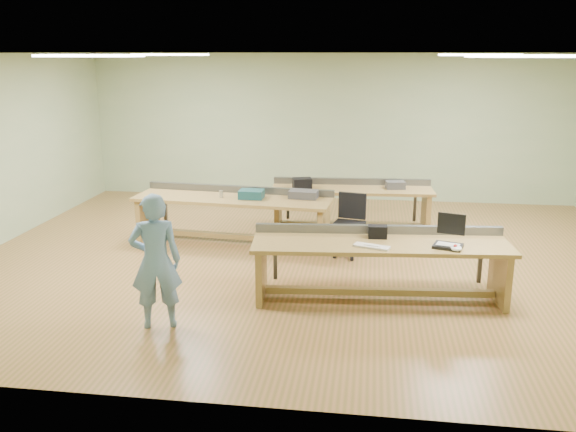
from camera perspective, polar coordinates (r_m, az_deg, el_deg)
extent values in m
plane|color=#986339|center=(9.20, 1.89, -4.03)|extent=(10.00, 10.00, 0.00)
plane|color=silver|center=(8.69, 2.07, 15.00)|extent=(10.00, 10.00, 0.00)
cube|color=#A0B085|center=(12.76, 3.87, 8.26)|extent=(10.00, 0.04, 3.00)
cube|color=#A0B085|center=(4.96, -2.84, -2.67)|extent=(10.00, 0.04, 3.00)
cube|color=white|center=(7.91, -18.07, 14.07)|extent=(1.20, 0.50, 0.03)
cube|color=white|center=(10.70, -10.96, 14.61)|extent=(1.20, 0.50, 0.03)
cube|color=white|center=(7.32, 21.22, 13.78)|extent=(1.20, 0.50, 0.03)
cube|color=white|center=(10.27, 17.45, 14.19)|extent=(1.20, 0.50, 0.03)
cube|color=#A68346|center=(7.59, 8.67, -2.62)|extent=(3.22, 1.12, 0.05)
cube|color=#A68346|center=(7.70, -2.51, -5.14)|extent=(0.14, 0.75, 0.70)
cube|color=#A68346|center=(8.00, 19.22, -5.23)|extent=(0.14, 0.75, 0.70)
cube|color=#A68346|center=(7.80, 8.49, -7.00)|extent=(2.86, 0.35, 0.08)
cube|color=#53565B|center=(7.93, 8.43, -1.23)|extent=(3.16, 0.36, 0.11)
cube|color=#A68346|center=(9.84, -5.21, 1.59)|extent=(3.25, 1.12, 0.05)
cube|color=#A68346|center=(10.48, -12.97, -0.02)|extent=(0.14, 0.75, 0.70)
cube|color=#A68346|center=(9.59, 3.38, -1.05)|extent=(0.14, 0.75, 0.70)
cube|color=#A68346|center=(10.00, -5.13, -1.90)|extent=(2.89, 0.34, 0.08)
cube|color=#53565B|center=(10.18, -4.56, 2.52)|extent=(3.19, 0.35, 0.11)
cube|color=#A68346|center=(10.52, 6.00, 2.46)|extent=(2.79, 0.90, 0.05)
cube|color=#A68346|center=(10.65, -0.94, 0.61)|extent=(0.12, 0.64, 0.70)
cube|color=#A68346|center=(10.72, 12.78, 0.34)|extent=(0.12, 0.64, 0.70)
cube|color=#A68346|center=(10.67, 5.91, -0.82)|extent=(2.45, 0.25, 0.08)
cube|color=#53565B|center=(10.82, 5.97, 3.25)|extent=(2.75, 0.25, 0.11)
imported|color=#6B8FAE|center=(6.91, -12.28, -4.16)|extent=(0.65, 0.53, 1.55)
cube|color=black|center=(7.54, 14.74, -2.74)|extent=(0.40, 0.36, 0.04)
cube|color=black|center=(7.59, 15.04, -0.72)|extent=(0.32, 0.11, 0.26)
cube|color=beige|center=(7.36, 7.84, -2.84)|extent=(0.45, 0.27, 0.02)
ellipsoid|color=white|center=(7.44, 15.47, -2.92)|extent=(0.18, 0.20, 0.07)
cube|color=black|center=(7.74, 8.39, -1.47)|extent=(0.24, 0.16, 0.16)
cylinder|color=black|center=(9.29, 5.63, -2.38)|extent=(0.06, 0.06, 0.47)
cube|color=black|center=(9.22, 5.67, -0.87)|extent=(0.53, 0.53, 0.06)
cube|color=black|center=(9.35, 6.04, 0.97)|extent=(0.43, 0.14, 0.40)
cylinder|color=black|center=(9.36, 5.60, -3.56)|extent=(0.61, 0.61, 0.06)
cube|color=#153F45|center=(9.75, -3.45, 2.06)|extent=(0.39, 0.29, 0.13)
cube|color=#3A3A3D|center=(9.76, 1.47, 2.06)|extent=(0.48, 0.33, 0.12)
imported|color=#3A3A3D|center=(9.72, -3.85, 1.87)|extent=(0.15, 0.15, 0.09)
cylinder|color=#B5B5BA|center=(9.85, -6.29, 2.06)|extent=(0.06, 0.06, 0.11)
cube|color=black|center=(10.44, 1.34, 3.08)|extent=(0.36, 0.30, 0.18)
cube|color=#3A3A3D|center=(10.59, 10.01, 2.88)|extent=(0.35, 0.28, 0.13)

